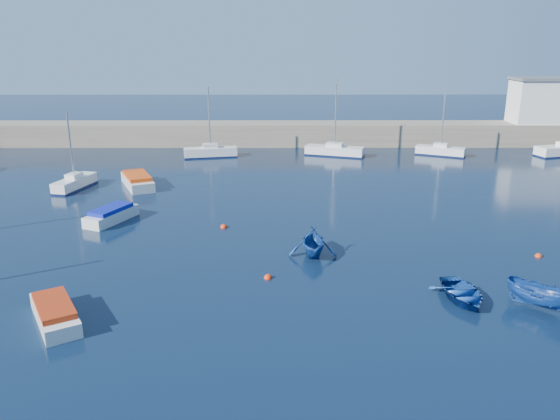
{
  "coord_description": "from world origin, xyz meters",
  "views": [
    {
      "loc": [
        -2.84,
        -19.32,
        12.0
      ],
      "look_at": [
        -2.73,
        14.12,
        1.6
      ],
      "focal_mm": 35.0,
      "sensor_mm": 36.0,
      "label": 1
    }
  ],
  "objects_px": {
    "sailboat_5": "(211,152)",
    "dinghy_left": "(313,241)",
    "motorboat_0": "(55,313)",
    "motorboat_1": "(111,215)",
    "sailboat_6": "(335,150)",
    "dinghy_right": "(542,296)",
    "sailboat_7": "(440,151)",
    "dinghy_center": "(462,293)",
    "motorboat_2": "(137,181)",
    "sailboat_3": "(75,183)",
    "harbor_office": "(555,102)"
  },
  "relations": [
    {
      "from": "sailboat_5",
      "to": "dinghy_left",
      "type": "bearing_deg",
      "value": -173.73
    },
    {
      "from": "motorboat_0",
      "to": "motorboat_1",
      "type": "relative_size",
      "value": 0.99
    },
    {
      "from": "motorboat_0",
      "to": "motorboat_1",
      "type": "bearing_deg",
      "value": 65.47
    },
    {
      "from": "sailboat_6",
      "to": "motorboat_1",
      "type": "xyz_separation_m",
      "value": [
        -17.72,
        -22.64,
        -0.08
      ]
    },
    {
      "from": "sailboat_5",
      "to": "dinghy_right",
      "type": "distance_m",
      "value": 39.99
    },
    {
      "from": "sailboat_7",
      "to": "dinghy_right",
      "type": "relative_size",
      "value": 2.07
    },
    {
      "from": "sailboat_5",
      "to": "dinghy_center",
      "type": "bearing_deg",
      "value": -166.59
    },
    {
      "from": "sailboat_6",
      "to": "dinghy_left",
      "type": "distance_m",
      "value": 29.23
    },
    {
      "from": "sailboat_5",
      "to": "motorboat_2",
      "type": "distance_m",
      "value": 13.29
    },
    {
      "from": "motorboat_2",
      "to": "dinghy_right",
      "type": "height_order",
      "value": "dinghy_right"
    },
    {
      "from": "motorboat_0",
      "to": "dinghy_center",
      "type": "height_order",
      "value": "motorboat_0"
    },
    {
      "from": "sailboat_3",
      "to": "dinghy_left",
      "type": "xyz_separation_m",
      "value": [
        19.24,
        -15.07,
        0.32
      ]
    },
    {
      "from": "sailboat_5",
      "to": "motorboat_2",
      "type": "height_order",
      "value": "sailboat_5"
    },
    {
      "from": "sailboat_5",
      "to": "dinghy_center",
      "type": "relative_size",
      "value": 2.15
    },
    {
      "from": "motorboat_0",
      "to": "motorboat_1",
      "type": "xyz_separation_m",
      "value": [
        -1.63,
        14.18,
        0.04
      ]
    },
    {
      "from": "dinghy_right",
      "to": "motorboat_0",
      "type": "bearing_deg",
      "value": 133.72
    },
    {
      "from": "sailboat_6",
      "to": "motorboat_0",
      "type": "height_order",
      "value": "sailboat_6"
    },
    {
      "from": "sailboat_3",
      "to": "motorboat_0",
      "type": "height_order",
      "value": "sailboat_3"
    },
    {
      "from": "motorboat_1",
      "to": "dinghy_center",
      "type": "relative_size",
      "value": 1.28
    },
    {
      "from": "harbor_office",
      "to": "sailboat_3",
      "type": "distance_m",
      "value": 54.32
    },
    {
      "from": "harbor_office",
      "to": "dinghy_center",
      "type": "distance_m",
      "value": 48.12
    },
    {
      "from": "dinghy_center",
      "to": "motorboat_1",
      "type": "bearing_deg",
      "value": 143.03
    },
    {
      "from": "harbor_office",
      "to": "sailboat_6",
      "type": "distance_m",
      "value": 27.9
    },
    {
      "from": "sailboat_3",
      "to": "sailboat_7",
      "type": "relative_size",
      "value": 0.94
    },
    {
      "from": "sailboat_3",
      "to": "motorboat_0",
      "type": "bearing_deg",
      "value": -58.37
    },
    {
      "from": "motorboat_0",
      "to": "dinghy_right",
      "type": "xyz_separation_m",
      "value": [
        22.24,
        1.19,
        0.2
      ]
    },
    {
      "from": "dinghy_center",
      "to": "sailboat_6",
      "type": "bearing_deg",
      "value": 88.15
    },
    {
      "from": "motorboat_1",
      "to": "motorboat_2",
      "type": "height_order",
      "value": "motorboat_2"
    },
    {
      "from": "sailboat_6",
      "to": "sailboat_7",
      "type": "distance_m",
      "value": 11.56
    },
    {
      "from": "motorboat_0",
      "to": "dinghy_right",
      "type": "height_order",
      "value": "dinghy_right"
    },
    {
      "from": "sailboat_7",
      "to": "motorboat_0",
      "type": "bearing_deg",
      "value": 169.02
    },
    {
      "from": "dinghy_left",
      "to": "dinghy_right",
      "type": "height_order",
      "value": "dinghy_left"
    },
    {
      "from": "harbor_office",
      "to": "motorboat_1",
      "type": "bearing_deg",
      "value": -146.56
    },
    {
      "from": "sailboat_7",
      "to": "dinghy_center",
      "type": "distance_m",
      "value": 35.9
    },
    {
      "from": "sailboat_6",
      "to": "motorboat_1",
      "type": "relative_size",
      "value": 1.87
    },
    {
      "from": "sailboat_6",
      "to": "dinghy_right",
      "type": "bearing_deg",
      "value": -151.41
    },
    {
      "from": "sailboat_3",
      "to": "dinghy_left",
      "type": "bearing_deg",
      "value": -24.04
    },
    {
      "from": "harbor_office",
      "to": "sailboat_6",
      "type": "height_order",
      "value": "sailboat_6"
    },
    {
      "from": "sailboat_3",
      "to": "motorboat_2",
      "type": "relative_size",
      "value": 1.14
    },
    {
      "from": "sailboat_7",
      "to": "dinghy_center",
      "type": "bearing_deg",
      "value": -168.36
    },
    {
      "from": "harbor_office",
      "to": "motorboat_0",
      "type": "bearing_deg",
      "value": -134.51
    },
    {
      "from": "sailboat_5",
      "to": "dinghy_left",
      "type": "height_order",
      "value": "sailboat_5"
    },
    {
      "from": "motorboat_0",
      "to": "dinghy_center",
      "type": "relative_size",
      "value": 1.27
    },
    {
      "from": "sailboat_6",
      "to": "motorboat_0",
      "type": "distance_m",
      "value": 40.18
    },
    {
      "from": "sailboat_5",
      "to": "sailboat_7",
      "type": "relative_size",
      "value": 1.08
    },
    {
      "from": "sailboat_6",
      "to": "sailboat_7",
      "type": "bearing_deg",
      "value": -70.97
    },
    {
      "from": "motorboat_0",
      "to": "dinghy_right",
      "type": "relative_size",
      "value": 1.32
    },
    {
      "from": "sailboat_6",
      "to": "dinghy_right",
      "type": "height_order",
      "value": "sailboat_6"
    },
    {
      "from": "dinghy_left",
      "to": "dinghy_right",
      "type": "distance_m",
      "value": 12.27
    },
    {
      "from": "sailboat_6",
      "to": "harbor_office",
      "type": "bearing_deg",
      "value": -57.11
    }
  ]
}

